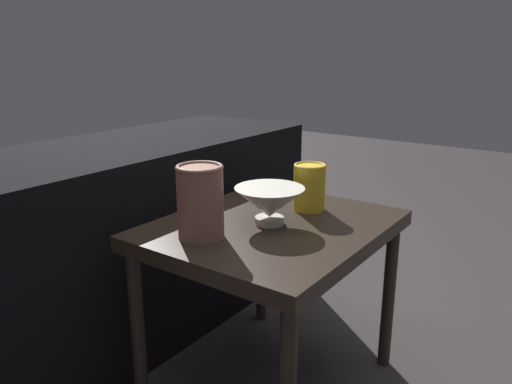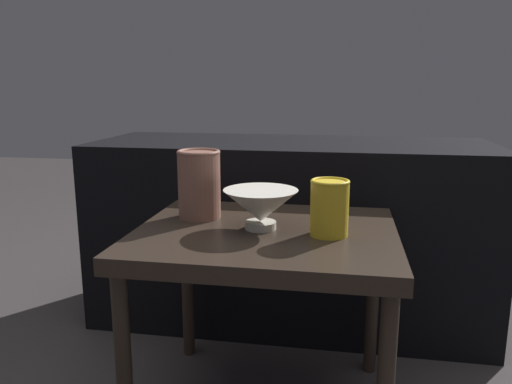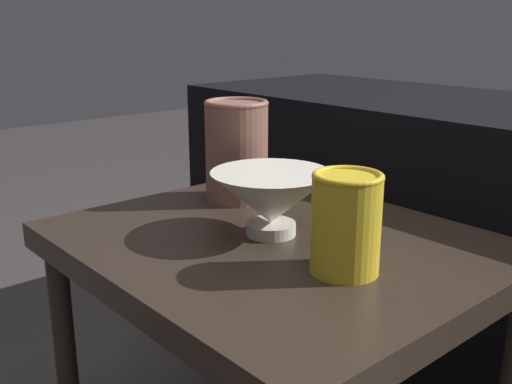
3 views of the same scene
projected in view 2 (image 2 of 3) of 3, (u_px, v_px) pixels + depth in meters
The scene contains 5 objects.
table at pixel (266, 251), 1.22m from camera, with size 0.63×0.53×0.49m.
couch_backdrop at pixel (290, 230), 1.79m from camera, with size 1.36×0.50×0.64m.
bowl at pixel (261, 207), 1.20m from camera, with size 0.18×0.18×0.10m.
vase_textured_left at pixel (199, 183), 1.30m from camera, with size 0.11×0.11×0.18m.
vase_colorful_right at pixel (329, 207), 1.15m from camera, with size 0.09×0.09×0.13m.
Camera 2 is at (0.18, -1.15, 0.83)m, focal length 35.00 mm.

